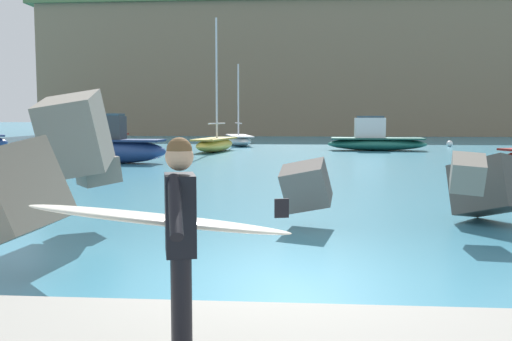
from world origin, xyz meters
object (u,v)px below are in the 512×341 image
Objects in this scene: boat_near_right at (97,137)px; station_building_west at (343,9)px; boat_mid_left at (239,139)px; boat_mid_centre at (375,140)px; boat_far_centre at (115,147)px; mooring_buoy_inner at (450,144)px; surfer_with_board at (175,233)px; boat_far_left at (215,143)px.

boat_near_right is 1.07× the size of station_building_west.
station_building_west is (10.59, 44.50, 17.40)m from boat_mid_left.
boat_far_centre is (-13.31, -11.13, 0.09)m from boat_mid_centre.
station_building_west reaches higher than boat_mid_centre.
mooring_buoy_inner is (15.22, -0.72, -0.22)m from boat_mid_left.
boat_far_left is (-4.37, 30.85, -0.77)m from surfer_with_board.
surfer_with_board is 31.16m from boat_far_left.
station_building_west reaches higher than boat_far_centre.
station_building_west is at bearing 76.65° from boat_far_centre.
boat_near_right is 10.24m from boat_mid_left.
surfer_with_board is 0.33× the size of boat_mid_centre.
surfer_with_board is 38.79m from boat_mid_left.
boat_mid_centre is 10.23m from boat_far_left.
surfer_with_board is at bearing -84.49° from boat_mid_left.
boat_near_right is 10.27m from boat_far_left.
boat_mid_centre is at bearing -91.41° from station_building_west.
boat_mid_centre is at bearing -31.14° from boat_mid_left.
boat_far_centre is 65.26m from station_building_west.
mooring_buoy_inner is at bearing 23.91° from boat_far_left.
boat_near_right is at bearing -113.19° from station_building_west.
boat_mid_left is 15.24m from mooring_buoy_inner.
surfer_with_board is 0.36× the size of boat_near_right.
mooring_buoy_inner is (15.87, 7.04, -0.29)m from boat_far_left.
boat_far_left is at bearing -27.33° from boat_near_right.
boat_far_left reaches higher than boat_near_right.
boat_far_centre is 25.02m from mooring_buoy_inner.
boat_far_left is at bearing 98.07° from surfer_with_board.
boat_near_right is (-13.50, 35.56, -0.55)m from surfer_with_board.
boat_mid_centre is at bearing -7.76° from boat_near_right.
boat_far_left is at bearing 69.87° from boat_far_centre.
boat_mid_centre is (9.35, -5.65, 0.22)m from boat_mid_left.
boat_far_left is (-0.65, -7.76, 0.06)m from boat_mid_left.
surfer_with_board is at bearing -106.89° from mooring_buoy_inner.
boat_mid_left is 0.79× the size of boat_far_left.
station_building_west reaches higher than surfer_with_board.
boat_mid_left is at bearing 148.86° from boat_mid_centre.
boat_far_centre is at bearing 109.39° from surfer_with_board.
boat_mid_left is 48.94m from station_building_west.
boat_far_left is 9.61m from boat_far_centre.
boat_mid_centre is 53.03m from station_building_west.
boat_near_right reaches higher than surfer_with_board.
station_building_west is (1.23, 50.15, 17.18)m from boat_mid_centre.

